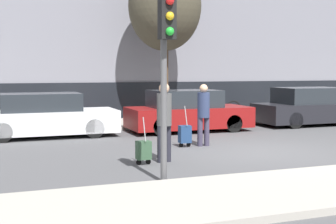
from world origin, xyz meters
name	(u,v)px	position (x,y,z in m)	size (l,w,h in m)	color
ground_plane	(261,152)	(0.00, 0.00, 0.00)	(80.00, 80.00, 0.00)	#4C4C4F
sidewalk_far	(167,122)	(0.00, 7.00, 0.06)	(28.00, 3.00, 0.12)	#A39E93
parked_car_0	(45,117)	(-4.96, 4.75, 0.65)	(4.39, 1.71, 1.39)	silver
parked_car_1	(187,112)	(-0.17, 4.53, 0.67)	(4.22, 1.84, 1.43)	maroon
parked_car_2	(312,107)	(5.12, 4.63, 0.68)	(4.56, 1.83, 1.45)	black
pedestrian_left	(164,117)	(-2.81, -0.38, 1.04)	(0.35, 0.34, 1.82)	#23232D
trolley_left	(144,150)	(-3.35, -0.50, 0.32)	(0.34, 0.29, 1.07)	#335138
pedestrian_right	(204,111)	(-1.00, 1.39, 0.98)	(0.35, 0.34, 1.73)	#383347
trolley_right	(185,134)	(-1.55, 1.42, 0.36)	(0.34, 0.29, 1.14)	navy
traffic_light	(166,50)	(-3.50, -2.36, 2.48)	(0.28, 0.47, 3.46)	#515154
parked_bicycle	(222,109)	(2.50, 7.10, 0.49)	(1.77, 0.06, 0.96)	black
bare_tree_near_crossing	(165,7)	(-0.04, 7.18, 4.62)	(2.88, 2.88, 6.29)	#4C3826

